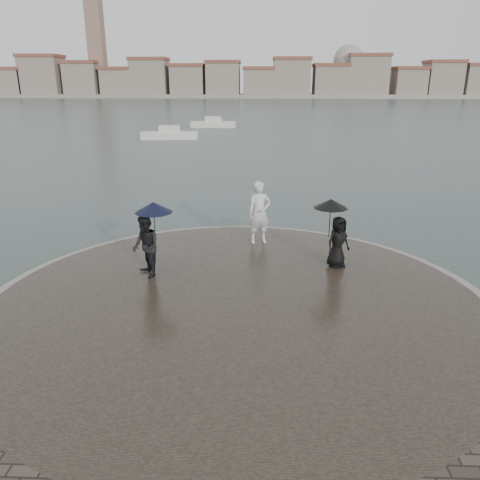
{
  "coord_description": "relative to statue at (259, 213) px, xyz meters",
  "views": [
    {
      "loc": [
        0.47,
        -6.77,
        5.39
      ],
      "look_at": [
        0.0,
        4.8,
        1.45
      ],
      "focal_mm": 35.0,
      "sensor_mm": 36.0,
      "label": 1
    }
  ],
  "objects": [
    {
      "name": "kerb_ring",
      "position": [
        -0.51,
        -4.3,
        -1.21
      ],
      "size": [
        12.5,
        12.5,
        0.32
      ],
      "primitive_type": "cylinder",
      "color": "gray",
      "rests_on": "ground"
    },
    {
      "name": "far_skyline",
      "position": [
        -6.8,
        152.91,
        4.24
      ],
      "size": [
        260.0,
        20.0,
        37.0
      ],
      "color": "gray",
      "rests_on": "ground"
    },
    {
      "name": "visitor_right",
      "position": [
        2.14,
        -1.97,
        0.08
      ],
      "size": [
        1.17,
        0.97,
        1.95
      ],
      "color": "black",
      "rests_on": "quay_tip"
    },
    {
      "name": "quay_tip",
      "position": [
        -0.51,
        -4.3,
        -1.19
      ],
      "size": [
        11.9,
        11.9,
        0.36
      ],
      "primitive_type": "cylinder",
      "color": "#2D261E",
      "rests_on": "ground"
    },
    {
      "name": "ground",
      "position": [
        -0.51,
        -7.8,
        -1.37
      ],
      "size": [
        400.0,
        400.0,
        0.0
      ],
      "primitive_type": "plane",
      "color": "#2B3835",
      "rests_on": "ground"
    },
    {
      "name": "statue",
      "position": [
        0.0,
        0.0,
        0.0
      ],
      "size": [
        0.83,
        0.63,
        2.03
      ],
      "primitive_type": "imported",
      "rotation": [
        0.0,
        0.0,
        0.21
      ],
      "color": "silver",
      "rests_on": "quay_tip"
    },
    {
      "name": "boats",
      "position": [
        4.12,
        33.73,
        -1.0
      ],
      "size": [
        40.23,
        22.47,
        1.5
      ],
      "color": "beige",
      "rests_on": "ground"
    },
    {
      "name": "visitor_left",
      "position": [
        -2.97,
        -2.88,
        0.09
      ],
      "size": [
        1.25,
        1.13,
        2.04
      ],
      "color": "black",
      "rests_on": "quay_tip"
    }
  ]
}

